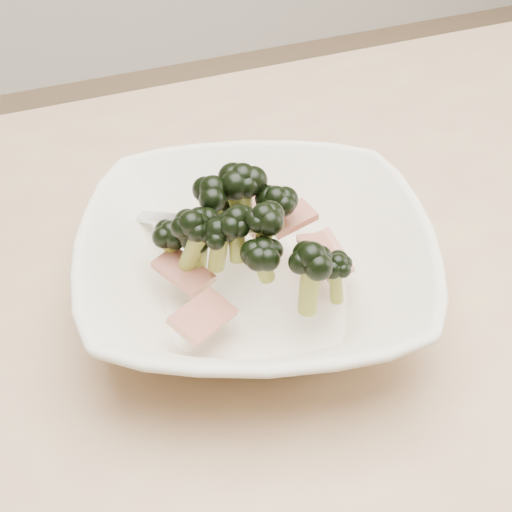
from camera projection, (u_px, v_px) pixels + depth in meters
The scene contains 2 objects.
dining_table at pixel (327, 316), 0.78m from camera, with size 1.20×0.80×0.75m.
broccoli_dish at pixel (254, 262), 0.63m from camera, with size 0.40×0.40×0.12m.
Camera 1 is at (-0.28, -0.48, 1.21)m, focal length 50.00 mm.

